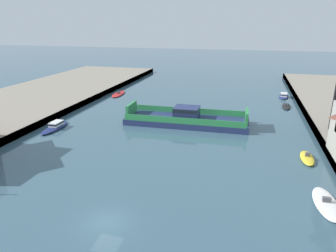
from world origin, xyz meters
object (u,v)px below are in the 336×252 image
(chain_ferry, at_px, (187,119))
(moored_boat_near_left, at_px, (118,94))
(moored_boat_far_right, at_px, (307,158))
(moored_boat_upstream_a, at_px, (55,126))
(moored_boat_near_right, at_px, (326,203))
(moored_boat_mid_right, at_px, (286,106))
(moored_boat_far_left, at_px, (284,96))

(chain_ferry, relative_size, moored_boat_near_left, 2.70)
(moored_boat_far_right, relative_size, moored_boat_upstream_a, 0.68)
(moored_boat_near_right, height_order, moored_boat_upstream_a, moored_boat_upstream_a)
(moored_boat_near_left, relative_size, moored_boat_upstream_a, 1.11)
(moored_boat_mid_right, bearing_deg, chain_ferry, -137.52)
(moored_boat_mid_right, distance_m, moored_boat_upstream_a, 48.40)
(moored_boat_upstream_a, bearing_deg, moored_boat_near_left, 90.24)
(moored_boat_upstream_a, bearing_deg, moored_boat_far_right, -3.87)
(moored_boat_far_left, relative_size, moored_boat_upstream_a, 0.93)
(chain_ferry, height_order, moored_boat_mid_right, chain_ferry)
(moored_boat_far_left, xyz_separation_m, moored_boat_upstream_a, (-41.25, -35.82, 0.03))
(chain_ferry, bearing_deg, moored_boat_near_right, -49.61)
(chain_ferry, distance_m, moored_boat_near_left, 29.47)
(moored_boat_near_left, height_order, moored_boat_mid_right, moored_boat_mid_right)
(chain_ferry, height_order, moored_boat_upstream_a, chain_ferry)
(moored_boat_far_right, distance_m, moored_boat_upstream_a, 41.03)
(moored_boat_near_left, bearing_deg, moored_boat_mid_right, -3.06)
(moored_boat_near_right, bearing_deg, moored_boat_far_right, 90.61)
(moored_boat_far_right, bearing_deg, moored_boat_mid_right, 90.08)
(moored_boat_upstream_a, bearing_deg, chain_ferry, 21.17)
(moored_boat_near_left, bearing_deg, chain_ferry, -41.72)
(moored_boat_near_right, distance_m, moored_boat_mid_right, 39.97)
(moored_boat_far_left, bearing_deg, moored_boat_upstream_a, -139.03)
(chain_ferry, distance_m, moored_boat_far_right, 22.14)
(moored_boat_far_left, height_order, moored_boat_far_right, moored_boat_far_left)
(moored_boat_far_left, bearing_deg, moored_boat_mid_right, -92.05)
(chain_ferry, bearing_deg, moored_boat_far_left, 54.68)
(chain_ferry, xyz_separation_m, moored_boat_near_left, (-21.99, 19.61, -0.82))
(moored_boat_far_left, distance_m, moored_boat_far_right, 38.59)
(moored_boat_far_right, xyz_separation_m, moored_boat_upstream_a, (-40.93, 2.77, 0.16))
(moored_boat_near_right, xyz_separation_m, moored_boat_far_right, (-0.12, 11.31, 0.09))
(moored_boat_near_left, bearing_deg, moored_boat_near_right, -45.68)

